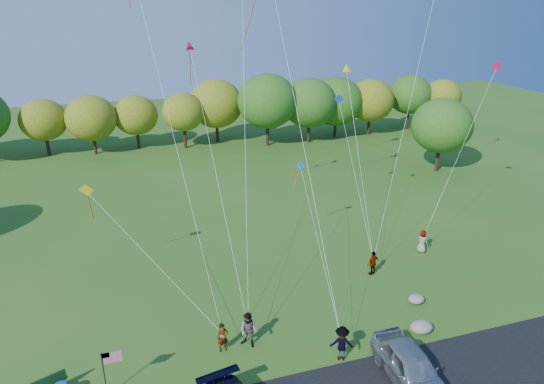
{
  "coord_description": "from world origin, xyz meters",
  "views": [
    {
      "loc": [
        -6.42,
        -17.78,
        16.41
      ],
      "look_at": [
        1.16,
        6.0,
        6.47
      ],
      "focal_mm": 32.0,
      "sensor_mm": 36.0,
      "label": 1
    }
  ],
  "objects_px": {
    "flyer_d": "(373,263)",
    "flyer_b": "(249,330)",
    "flyer_e": "(422,241)",
    "minivan_silver": "(411,368)",
    "flyer_c": "(342,343)",
    "flyer_a": "(223,337)"
  },
  "relations": [
    {
      "from": "flyer_b",
      "to": "flyer_c",
      "type": "relative_size",
      "value": 1.05
    },
    {
      "from": "flyer_e",
      "to": "flyer_c",
      "type": "bearing_deg",
      "value": 89.6
    },
    {
      "from": "flyer_a",
      "to": "flyer_c",
      "type": "bearing_deg",
      "value": -29.27
    },
    {
      "from": "flyer_b",
      "to": "flyer_c",
      "type": "bearing_deg",
      "value": 12.8
    },
    {
      "from": "flyer_a",
      "to": "flyer_d",
      "type": "bearing_deg",
      "value": 15.9
    },
    {
      "from": "flyer_c",
      "to": "flyer_d",
      "type": "height_order",
      "value": "flyer_c"
    },
    {
      "from": "minivan_silver",
      "to": "flyer_b",
      "type": "height_order",
      "value": "flyer_b"
    },
    {
      "from": "minivan_silver",
      "to": "flyer_b",
      "type": "distance_m",
      "value": 7.92
    },
    {
      "from": "flyer_c",
      "to": "flyer_d",
      "type": "relative_size",
      "value": 1.12
    },
    {
      "from": "minivan_silver",
      "to": "flyer_e",
      "type": "distance_m",
      "value": 13.13
    },
    {
      "from": "flyer_a",
      "to": "flyer_b",
      "type": "height_order",
      "value": "flyer_b"
    },
    {
      "from": "minivan_silver",
      "to": "flyer_a",
      "type": "xyz_separation_m",
      "value": [
        -7.66,
        4.81,
        -0.12
      ]
    },
    {
      "from": "flyer_d",
      "to": "flyer_b",
      "type": "bearing_deg",
      "value": 6.45
    },
    {
      "from": "flyer_a",
      "to": "flyer_e",
      "type": "height_order",
      "value": "flyer_e"
    },
    {
      "from": "flyer_b",
      "to": "flyer_e",
      "type": "xyz_separation_m",
      "value": [
        14.05,
        5.88,
        -0.14
      ]
    },
    {
      "from": "minivan_silver",
      "to": "flyer_e",
      "type": "height_order",
      "value": "minivan_silver"
    },
    {
      "from": "flyer_a",
      "to": "minivan_silver",
      "type": "bearing_deg",
      "value": -37.79
    },
    {
      "from": "flyer_b",
      "to": "minivan_silver",
      "type": "bearing_deg",
      "value": 5.42
    },
    {
      "from": "flyer_d",
      "to": "minivan_silver",
      "type": "bearing_deg",
      "value": 53.41
    },
    {
      "from": "flyer_a",
      "to": "flyer_b",
      "type": "distance_m",
      "value": 1.33
    },
    {
      "from": "minivan_silver",
      "to": "flyer_d",
      "type": "height_order",
      "value": "minivan_silver"
    },
    {
      "from": "flyer_d",
      "to": "flyer_e",
      "type": "xyz_separation_m",
      "value": [
        4.69,
        1.6,
        0.0
      ]
    }
  ]
}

